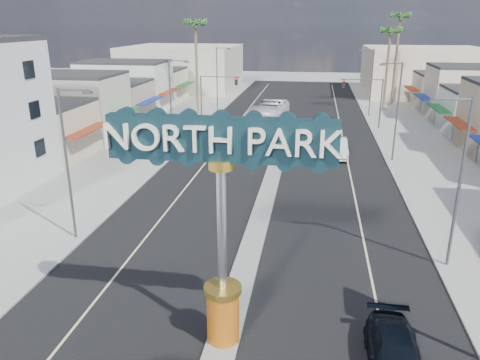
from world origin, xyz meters
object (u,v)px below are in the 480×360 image
(traffic_signal_right, at_px, (366,93))
(streetlight_r_mid, at_px, (396,107))
(suv_right, at_px, (395,356))
(car_parked_right, at_px, (337,148))
(gateway_sign, at_px, (221,208))
(streetlight_r_near, at_px, (457,176))
(streetlight_l_far, at_px, (218,76))
(streetlight_l_mid, at_px, (172,101))
(palm_right_far, at_px, (400,21))
(palm_left_far, at_px, (195,28))
(palm_right_mid, at_px, (390,35))
(city_bus, at_px, (265,124))
(traffic_signal_left, at_px, (215,90))
(streetlight_r_far, at_px, (371,79))
(streetlight_l_near, at_px, (69,158))

(traffic_signal_right, xyz_separation_m, streetlight_r_mid, (1.25, -13.99, 0.79))
(streetlight_r_mid, relative_size, suv_right, 1.85)
(car_parked_right, bearing_deg, gateway_sign, -102.86)
(streetlight_r_near, relative_size, streetlight_r_mid, 1.00)
(streetlight_l_far, relative_size, car_parked_right, 1.68)
(streetlight_l_mid, height_order, palm_right_far, palm_right_far)
(palm_left_far, bearing_deg, streetlight_l_far, 37.92)
(streetlight_r_near, height_order, palm_left_far, palm_left_far)
(streetlight_l_mid, xyz_separation_m, palm_right_mid, (23.43, 26.00, 5.54))
(traffic_signal_right, height_order, suv_right, traffic_signal_right)
(palm_left_far, xyz_separation_m, city_bus, (11.00, -14.09, -9.60))
(traffic_signal_left, distance_m, streetlight_r_mid, 24.11)
(streetlight_r_near, bearing_deg, suv_right, -113.86)
(streetlight_l_far, distance_m, streetlight_r_far, 20.87)
(streetlight_r_near, relative_size, city_bus, 0.66)
(streetlight_l_mid, bearing_deg, suv_right, -59.30)
(streetlight_l_far, distance_m, palm_right_far, 28.29)
(streetlight_l_near, relative_size, streetlight_r_far, 1.00)
(traffic_signal_left, distance_m, car_parked_right, 19.99)
(streetlight_l_mid, xyz_separation_m, car_parked_right, (15.93, 0.87, -4.18))
(streetlight_l_far, xyz_separation_m, palm_right_mid, (23.43, 4.00, 5.54))
(traffic_signal_left, xyz_separation_m, streetlight_r_near, (19.62, -33.99, 0.79))
(streetlight_r_mid, relative_size, palm_right_mid, 0.74)
(palm_left_far, bearing_deg, car_parked_right, -45.97)
(traffic_signal_right, distance_m, streetlight_r_mid, 14.07)
(gateway_sign, height_order, streetlight_r_mid, gateway_sign)
(traffic_signal_left, relative_size, palm_right_mid, 0.50)
(streetlight_l_mid, bearing_deg, traffic_signal_left, 84.90)
(streetlight_l_mid, bearing_deg, palm_left_far, 97.31)
(palm_right_mid, bearing_deg, palm_right_far, 71.57)
(streetlight_l_mid, bearing_deg, streetlight_r_near, -43.79)
(car_parked_right, bearing_deg, streetlight_l_far, 124.93)
(gateway_sign, distance_m, traffic_signal_right, 43.04)
(traffic_signal_left, relative_size, streetlight_l_near, 0.67)
(streetlight_r_far, relative_size, palm_left_far, 0.69)
(suv_right, bearing_deg, gateway_sign, 174.55)
(streetlight_r_mid, distance_m, car_parked_right, 6.53)
(streetlight_r_near, bearing_deg, streetlight_l_near, 180.00)
(car_parked_right, xyz_separation_m, city_bus, (-7.50, 5.05, 1.01))
(traffic_signal_left, relative_size, palm_right_far, 0.43)
(traffic_signal_left, bearing_deg, city_bus, -48.36)
(traffic_signal_left, relative_size, car_parked_right, 1.12)
(streetlight_l_mid, distance_m, suv_right, 33.63)
(traffic_signal_right, height_order, streetlight_r_far, streetlight_r_far)
(palm_right_far, distance_m, car_parked_right, 34.52)
(streetlight_l_near, xyz_separation_m, suv_right, (17.03, -8.68, -4.36))
(streetlight_r_near, bearing_deg, palm_left_far, 120.36)
(streetlight_l_mid, xyz_separation_m, streetlight_l_far, (0.00, 22.00, 0.00))
(traffic_signal_left, height_order, city_bus, traffic_signal_left)
(traffic_signal_right, distance_m, palm_left_far, 24.09)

